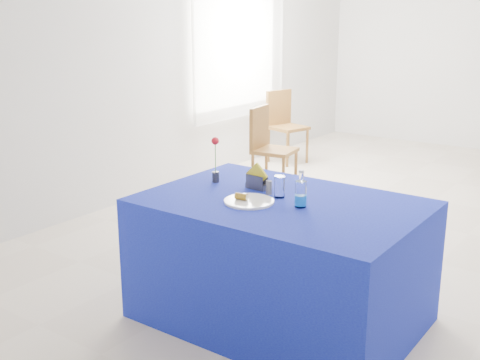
% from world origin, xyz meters
% --- Properties ---
extents(floor, '(7.00, 7.00, 0.00)m').
position_xyz_m(floor, '(0.00, 0.00, 0.00)').
color(floor, beige).
rests_on(floor, ground).
extents(room_shell, '(7.00, 7.00, 7.00)m').
position_xyz_m(room_shell, '(0.00, 0.00, 1.75)').
color(room_shell, silver).
rests_on(room_shell, ground).
extents(window_pane, '(0.04, 1.50, 1.60)m').
position_xyz_m(window_pane, '(-2.47, 0.80, 1.55)').
color(window_pane, white).
rests_on(window_pane, room_shell).
extents(curtain, '(0.04, 1.75, 1.85)m').
position_xyz_m(curtain, '(-2.40, 0.80, 1.55)').
color(curtain, white).
rests_on(curtain, room_shell).
extents(plate, '(0.29, 0.29, 0.01)m').
position_xyz_m(plate, '(-0.11, -2.33, 0.77)').
color(plate, white).
rests_on(plate, blue_table).
extents(drinking_glass, '(0.06, 0.06, 0.13)m').
position_xyz_m(drinking_glass, '(-0.02, -2.14, 0.82)').
color(drinking_glass, white).
rests_on(drinking_glass, blue_table).
extents(salt_shaker, '(0.03, 0.03, 0.08)m').
position_xyz_m(salt_shaker, '(-0.11, -2.12, 0.80)').
color(salt_shaker, slate).
rests_on(salt_shaker, blue_table).
extents(pepper_shaker, '(0.03, 0.03, 0.08)m').
position_xyz_m(pepper_shaker, '(-0.10, -2.13, 0.80)').
color(pepper_shaker, slate).
rests_on(pepper_shaker, blue_table).
extents(blue_table, '(1.60, 1.10, 0.76)m').
position_xyz_m(blue_table, '(0.02, -2.18, 0.38)').
color(blue_table, '#101798').
rests_on(blue_table, floor).
extents(water_bottle, '(0.07, 0.07, 0.21)m').
position_xyz_m(water_bottle, '(0.17, -2.23, 0.83)').
color(water_bottle, white).
rests_on(water_bottle, blue_table).
extents(napkin_holder, '(0.16, 0.07, 0.17)m').
position_xyz_m(napkin_holder, '(-0.23, -2.07, 0.81)').
color(napkin_holder, '#37373C').
rests_on(napkin_holder, blue_table).
extents(rose_vase, '(0.05, 0.05, 0.30)m').
position_xyz_m(rose_vase, '(-0.54, -2.10, 0.90)').
color(rose_vase, '#25252A').
rests_on(rose_vase, blue_table).
extents(chair_win_a, '(0.46, 0.46, 0.89)m').
position_xyz_m(chair_win_a, '(-1.55, 0.09, 0.52)').
color(chair_win_a, brown).
rests_on(chair_win_a, floor).
extents(chair_win_b, '(0.49, 0.49, 0.89)m').
position_xyz_m(chair_win_b, '(-2.12, 1.32, 0.52)').
color(chair_win_b, brown).
rests_on(chair_win_b, floor).
extents(banana_pieces, '(0.08, 0.05, 0.04)m').
position_xyz_m(banana_pieces, '(-0.15, -2.35, 0.79)').
color(banana_pieces, gold).
rests_on(banana_pieces, plate).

